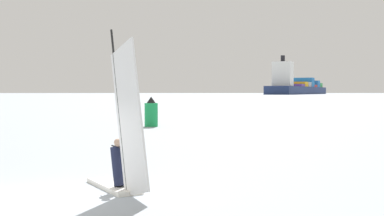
# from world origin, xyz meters

# --- Properties ---
(ground_plane) EXTENTS (4000.00, 4000.00, 0.00)m
(ground_plane) POSITION_xyz_m (0.00, 0.00, 0.00)
(ground_plane) COLOR #9EA8B2
(windsurfer) EXTENTS (1.89, 3.37, 4.48)m
(windsurfer) POSITION_xyz_m (2.10, 0.79, 1.12)
(windsurfer) COLOR white
(windsurfer) RESTS_ON ground_plane
(cargo_ship) EXTENTS (117.98, 182.79, 37.34)m
(cargo_ship) POSITION_xyz_m (163.83, 505.63, 7.43)
(cargo_ship) COLOR navy
(cargo_ship) RESTS_ON ground_plane
(distant_headland) EXTENTS (915.57, 604.38, 54.03)m
(distant_headland) POSITION_xyz_m (173.78, 1406.19, 27.02)
(distant_headland) COLOR #60665B
(distant_headland) RESTS_ON ground_plane
(channel_buoy) EXTENTS (1.02, 1.02, 2.31)m
(channel_buoy) POSITION_xyz_m (2.88, 25.27, 1.04)
(channel_buoy) COLOR #19994C
(channel_buoy) RESTS_ON ground_plane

